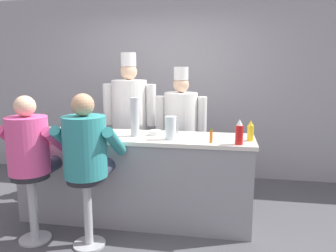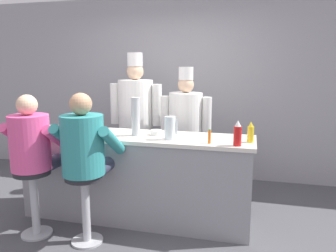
{
  "view_description": "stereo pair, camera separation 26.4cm",
  "coord_description": "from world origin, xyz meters",
  "px_view_note": "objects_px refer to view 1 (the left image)",
  "views": [
    {
      "loc": [
        0.94,
        -3.01,
        1.69
      ],
      "look_at": [
        0.37,
        0.28,
        1.07
      ],
      "focal_mm": 35.0,
      "sensor_mm": 36.0,
      "label": 1
    },
    {
      "loc": [
        1.2,
        -2.95,
        1.69
      ],
      "look_at": [
        0.37,
        0.28,
        1.07
      ],
      "focal_mm": 35.0,
      "sensor_mm": 36.0,
      "label": 2
    }
  ],
  "objects_px": {
    "water_pitcher_clear": "(171,128)",
    "breakfast_plate": "(102,134)",
    "diner_seated_pink": "(30,150)",
    "coffee_mug_blue": "(92,128)",
    "cup_stack_steel": "(135,117)",
    "mustard_bottle_yellow": "(250,131)",
    "hot_sauce_bottle_orange": "(211,136)",
    "cook_in_whites_far": "(181,127)",
    "cereal_bowl": "(155,133)",
    "cook_in_whites_near": "(130,116)",
    "diner_seated_teal": "(87,152)",
    "ketchup_bottle_red": "(239,133)",
    "coffee_mug_tan": "(36,133)"
  },
  "relations": [
    {
      "from": "water_pitcher_clear",
      "to": "breakfast_plate",
      "type": "xyz_separation_m",
      "value": [
        -0.76,
        0.07,
        -0.1
      ]
    },
    {
      "from": "diner_seated_pink",
      "to": "coffee_mug_blue",
      "type": "bearing_deg",
      "value": 63.01
    },
    {
      "from": "cup_stack_steel",
      "to": "coffee_mug_blue",
      "type": "bearing_deg",
      "value": 167.83
    },
    {
      "from": "mustard_bottle_yellow",
      "to": "diner_seated_pink",
      "type": "bearing_deg",
      "value": -165.3
    },
    {
      "from": "water_pitcher_clear",
      "to": "diner_seated_pink",
      "type": "relative_size",
      "value": 0.17
    },
    {
      "from": "hot_sauce_bottle_orange",
      "to": "cook_in_whites_far",
      "type": "bearing_deg",
      "value": 114.12
    },
    {
      "from": "cereal_bowl",
      "to": "cook_in_whites_near",
      "type": "xyz_separation_m",
      "value": [
        -0.53,
        0.82,
        0.04
      ]
    },
    {
      "from": "cook_in_whites_far",
      "to": "diner_seated_teal",
      "type": "bearing_deg",
      "value": -117.38
    },
    {
      "from": "cook_in_whites_far",
      "to": "water_pitcher_clear",
      "type": "bearing_deg",
      "value": -89.03
    },
    {
      "from": "ketchup_bottle_red",
      "to": "cook_in_whites_far",
      "type": "distance_m",
      "value": 1.2
    },
    {
      "from": "coffee_mug_blue",
      "to": "cup_stack_steel",
      "type": "bearing_deg",
      "value": -12.17
    },
    {
      "from": "mustard_bottle_yellow",
      "to": "cup_stack_steel",
      "type": "bearing_deg",
      "value": 179.19
    },
    {
      "from": "cup_stack_steel",
      "to": "ketchup_bottle_red",
      "type": "bearing_deg",
      "value": -10.23
    },
    {
      "from": "ketchup_bottle_red",
      "to": "breakfast_plate",
      "type": "xyz_separation_m",
      "value": [
        -1.44,
        0.18,
        -0.1
      ]
    },
    {
      "from": "diner_seated_teal",
      "to": "cook_in_whites_near",
      "type": "relative_size",
      "value": 0.78
    },
    {
      "from": "diner_seated_pink",
      "to": "coffee_mug_tan",
      "type": "bearing_deg",
      "value": 113.62
    },
    {
      "from": "breakfast_plate",
      "to": "cook_in_whites_far",
      "type": "xyz_separation_m",
      "value": [
        0.75,
        0.79,
        -0.05
      ]
    },
    {
      "from": "diner_seated_pink",
      "to": "cook_in_whites_near",
      "type": "height_order",
      "value": "cook_in_whites_near"
    },
    {
      "from": "cereal_bowl",
      "to": "cook_in_whites_near",
      "type": "relative_size",
      "value": 0.07
    },
    {
      "from": "breakfast_plate",
      "to": "cereal_bowl",
      "type": "xyz_separation_m",
      "value": [
        0.57,
        0.09,
        0.01
      ]
    },
    {
      "from": "water_pitcher_clear",
      "to": "cook_in_whites_far",
      "type": "relative_size",
      "value": 0.14
    },
    {
      "from": "hot_sauce_bottle_orange",
      "to": "cook_in_whites_far",
      "type": "distance_m",
      "value": 1.04
    },
    {
      "from": "diner_seated_pink",
      "to": "cook_in_whites_near",
      "type": "relative_size",
      "value": 0.77
    },
    {
      "from": "coffee_mug_tan",
      "to": "cup_stack_steel",
      "type": "height_order",
      "value": "cup_stack_steel"
    },
    {
      "from": "coffee_mug_blue",
      "to": "diner_seated_teal",
      "type": "height_order",
      "value": "diner_seated_teal"
    },
    {
      "from": "coffee_mug_tan",
      "to": "diner_seated_pink",
      "type": "xyz_separation_m",
      "value": [
        0.15,
        -0.35,
        -0.09
      ]
    },
    {
      "from": "mustard_bottle_yellow",
      "to": "diner_seated_teal",
      "type": "distance_m",
      "value": 1.6
    },
    {
      "from": "mustard_bottle_yellow",
      "to": "cook_in_whites_far",
      "type": "bearing_deg",
      "value": 135.3
    },
    {
      "from": "hot_sauce_bottle_orange",
      "to": "mustard_bottle_yellow",
      "type": "bearing_deg",
      "value": 21.38
    },
    {
      "from": "cup_stack_steel",
      "to": "diner_seated_pink",
      "type": "height_order",
      "value": "diner_seated_pink"
    },
    {
      "from": "ketchup_bottle_red",
      "to": "water_pitcher_clear",
      "type": "height_order",
      "value": "ketchup_bottle_red"
    },
    {
      "from": "ketchup_bottle_red",
      "to": "mustard_bottle_yellow",
      "type": "bearing_deg",
      "value": 56.54
    },
    {
      "from": "ketchup_bottle_red",
      "to": "coffee_mug_blue",
      "type": "relative_size",
      "value": 1.98
    },
    {
      "from": "coffee_mug_blue",
      "to": "diner_seated_pink",
      "type": "height_order",
      "value": "diner_seated_pink"
    },
    {
      "from": "cook_in_whites_far",
      "to": "cereal_bowl",
      "type": "bearing_deg",
      "value": -104.63
    },
    {
      "from": "mustard_bottle_yellow",
      "to": "cook_in_whites_far",
      "type": "xyz_separation_m",
      "value": [
        -0.81,
        0.8,
        -0.13
      ]
    },
    {
      "from": "ketchup_bottle_red",
      "to": "water_pitcher_clear",
      "type": "bearing_deg",
      "value": 171.06
    },
    {
      "from": "cup_stack_steel",
      "to": "cook_in_whites_far",
      "type": "height_order",
      "value": "cook_in_whites_far"
    },
    {
      "from": "diner_seated_pink",
      "to": "cook_in_whites_far",
      "type": "distance_m",
      "value": 1.84
    },
    {
      "from": "breakfast_plate",
      "to": "diner_seated_teal",
      "type": "xyz_separation_m",
      "value": [
        0.06,
        -0.54,
        -0.05
      ]
    },
    {
      "from": "diner_seated_pink",
      "to": "diner_seated_teal",
      "type": "height_order",
      "value": "diner_seated_teal"
    },
    {
      "from": "mustard_bottle_yellow",
      "to": "ketchup_bottle_red",
      "type": "bearing_deg",
      "value": -123.46
    },
    {
      "from": "coffee_mug_tan",
      "to": "diner_seated_teal",
      "type": "xyz_separation_m",
      "value": [
        0.72,
        -0.35,
        -0.08
      ]
    },
    {
      "from": "breakfast_plate",
      "to": "cup_stack_steel",
      "type": "xyz_separation_m",
      "value": [
        0.36,
        0.01,
        0.19
      ]
    },
    {
      "from": "breakfast_plate",
      "to": "diner_seated_teal",
      "type": "relative_size",
      "value": 0.18
    },
    {
      "from": "water_pitcher_clear",
      "to": "cereal_bowl",
      "type": "height_order",
      "value": "water_pitcher_clear"
    },
    {
      "from": "breakfast_plate",
      "to": "coffee_mug_blue",
      "type": "height_order",
      "value": "coffee_mug_blue"
    },
    {
      "from": "diner_seated_pink",
      "to": "diner_seated_teal",
      "type": "relative_size",
      "value": 0.98
    },
    {
      "from": "cup_stack_steel",
      "to": "hot_sauce_bottle_orange",
      "type": "bearing_deg",
      "value": -11.61
    },
    {
      "from": "mustard_bottle_yellow",
      "to": "cup_stack_steel",
      "type": "xyz_separation_m",
      "value": [
        -1.19,
        0.02,
        0.11
      ]
    }
  ]
}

